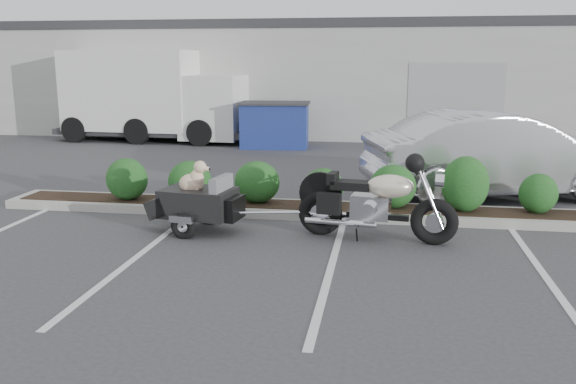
# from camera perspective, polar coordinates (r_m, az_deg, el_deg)

# --- Properties ---
(ground) EXTENTS (90.00, 90.00, 0.00)m
(ground) POSITION_cam_1_polar(r_m,az_deg,el_deg) (8.81, -3.43, -5.42)
(ground) COLOR #38383A
(ground) RESTS_ON ground
(planter_kerb) EXTENTS (12.00, 1.00, 0.15)m
(planter_kerb) POSITION_cam_1_polar(r_m,az_deg,el_deg) (10.74, 4.35, -1.77)
(planter_kerb) COLOR #9E9E93
(planter_kerb) RESTS_ON ground
(building) EXTENTS (26.00, 10.00, 4.00)m
(building) POSITION_cam_1_polar(r_m,az_deg,el_deg) (25.27, 5.07, 10.68)
(building) COLOR #9EA099
(building) RESTS_ON ground
(motorcycle) EXTENTS (2.43, 0.94, 1.40)m
(motorcycle) POSITION_cam_1_polar(r_m,az_deg,el_deg) (9.23, 8.18, -1.11)
(motorcycle) COLOR black
(motorcycle) RESTS_ON ground
(pet_trailer) EXTENTS (1.96, 1.11, 1.16)m
(pet_trailer) POSITION_cam_1_polar(r_m,az_deg,el_deg) (9.72, -8.47, -0.87)
(pet_trailer) COLOR black
(pet_trailer) RESTS_ON ground
(sedan) EXTENTS (5.49, 3.20, 1.71)m
(sedan) POSITION_cam_1_polar(r_m,az_deg,el_deg) (12.67, 19.15, 3.33)
(sedan) COLOR silver
(sedan) RESTS_ON ground
(dumpster) EXTENTS (2.24, 1.61, 1.40)m
(dumpster) POSITION_cam_1_polar(r_m,az_deg,el_deg) (19.03, -1.23, 6.34)
(dumpster) COLOR navy
(dumpster) RESTS_ON ground
(delivery_truck) EXTENTS (6.62, 2.58, 2.98)m
(delivery_truck) POSITION_cam_1_polar(r_m,az_deg,el_deg) (21.13, -12.47, 8.61)
(delivery_truck) COLOR silver
(delivery_truck) RESTS_ON ground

